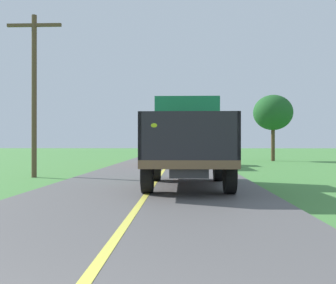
{
  "coord_description": "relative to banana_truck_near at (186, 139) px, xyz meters",
  "views": [
    {
      "loc": [
        0.91,
        -1.4,
        1.37
      ],
      "look_at": [
        0.38,
        12.73,
        1.4
      ],
      "focal_mm": 42.73,
      "sensor_mm": 36.0,
      "label": 1
    }
  ],
  "objects": [
    {
      "name": "banana_truck_near",
      "position": [
        0.0,
        0.0,
        0.0
      ],
      "size": [
        2.38,
        5.83,
        2.8
      ],
      "color": "#2D2D30",
      "rests_on": "road_surface"
    },
    {
      "name": "utility_pole_roadside",
      "position": [
        -6.0,
        3.01,
        2.05
      ],
      "size": [
        2.17,
        0.2,
        6.44
      ],
      "color": "brown",
      "rests_on": "ground"
    },
    {
      "name": "banana_truck_far",
      "position": [
        -0.07,
        11.76,
        -0.0
      ],
      "size": [
        2.38,
        5.81,
        2.8
      ],
      "color": "#2D2D30",
      "rests_on": "road_surface"
    },
    {
      "name": "roadside_tree_near_left",
      "position": [
        6.72,
        17.86,
        2.17
      ],
      "size": [
        2.96,
        2.96,
        5.0
      ],
      "color": "#4C3823",
      "rests_on": "ground"
    }
  ]
}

